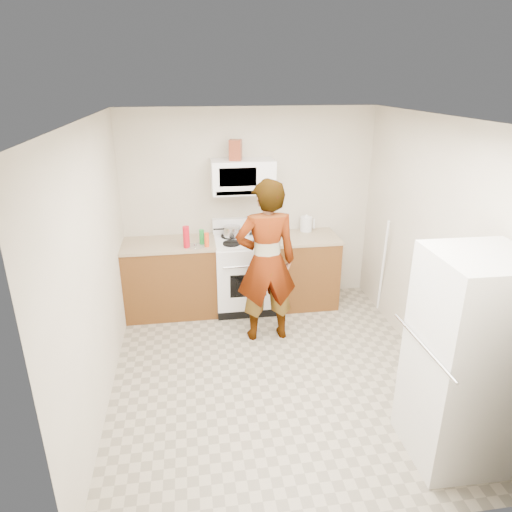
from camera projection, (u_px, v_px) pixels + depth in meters
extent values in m
plane|color=gray|center=(273.00, 372.00, 4.68)|extent=(3.60, 3.60, 0.00)
cube|color=beige|center=(249.00, 208.00, 5.87)|extent=(3.20, 0.02, 2.50)
cube|color=beige|center=(435.00, 250.00, 4.44)|extent=(0.02, 3.60, 2.50)
cube|color=brown|center=(171.00, 279.00, 5.74)|extent=(1.12, 0.62, 0.90)
cube|color=tan|center=(168.00, 244.00, 5.57)|extent=(1.14, 0.64, 0.03)
cube|color=brown|center=(304.00, 271.00, 5.98)|extent=(0.80, 0.62, 0.90)
cube|color=tan|center=(305.00, 237.00, 5.81)|extent=(0.82, 0.64, 0.03)
cube|color=white|center=(245.00, 275.00, 5.86)|extent=(0.76, 0.65, 0.90)
cube|color=white|center=(245.00, 241.00, 5.69)|extent=(0.76, 0.62, 0.03)
cube|color=white|center=(242.00, 225.00, 5.91)|extent=(0.76, 0.08, 0.20)
cube|color=white|center=(243.00, 176.00, 5.52)|extent=(0.76, 0.38, 0.40)
imported|color=tan|center=(266.00, 262.00, 5.00)|extent=(0.69, 0.47, 1.86)
cube|color=silver|center=(466.00, 361.00, 3.40)|extent=(0.71, 0.71, 1.70)
cylinder|color=silver|center=(306.00, 224.00, 5.96)|extent=(0.20, 0.20, 0.19)
cube|color=maroon|center=(236.00, 150.00, 5.37)|extent=(0.17, 0.17, 0.24)
cylinder|color=silver|center=(232.00, 231.00, 5.73)|extent=(0.28, 0.28, 0.12)
cube|color=white|center=(251.00, 239.00, 5.62)|extent=(0.25, 0.16, 0.05)
cylinder|color=red|center=(186.00, 237.00, 5.36)|extent=(0.10, 0.10, 0.26)
cylinder|color=#F0461A|center=(207.00, 240.00, 5.41)|extent=(0.07, 0.07, 0.17)
cylinder|color=#198B2E|center=(202.00, 237.00, 5.48)|extent=(0.06, 0.06, 0.19)
cylinder|color=white|center=(195.00, 246.00, 5.43)|extent=(0.25, 0.25, 0.01)
cylinder|color=white|center=(383.00, 267.00, 5.61)|extent=(0.13, 0.27, 1.27)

